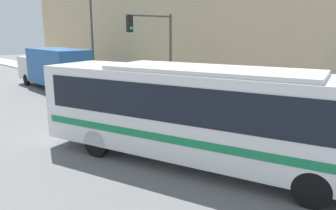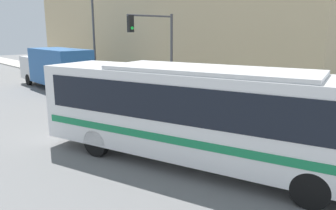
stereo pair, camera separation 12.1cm
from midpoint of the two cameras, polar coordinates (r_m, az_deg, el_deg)
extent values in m
plane|color=slate|center=(10.95, 13.54, -10.95)|extent=(120.00, 120.00, 0.00)
cube|color=#B7B2A8|center=(29.63, -12.46, 4.16)|extent=(2.99, 70.00, 0.14)
cube|color=tan|center=(29.69, -2.52, 13.89)|extent=(6.00, 32.72, 9.89)
cube|color=white|center=(10.50, 7.22, -1.56)|extent=(6.12, 12.20, 2.69)
cube|color=black|center=(10.39, 7.29, 1.03)|extent=(5.87, 11.30, 1.12)
cube|color=#197F4C|center=(10.66, 7.13, -4.65)|extent=(6.01, 11.75, 0.24)
cube|color=silver|center=(10.25, 7.44, 6.02)|extent=(4.27, 7.00, 0.16)
cylinder|color=black|center=(13.57, -5.59, -3.80)|extent=(0.56, 1.01, 0.97)
cylinder|color=black|center=(11.89, -12.05, -6.44)|extent=(0.56, 1.01, 0.97)
cylinder|color=black|center=(11.23, 25.29, -8.58)|extent=(0.56, 1.01, 0.97)
cylinder|color=black|center=(9.12, 23.90, -13.37)|extent=(0.56, 1.01, 0.97)
cube|color=#265999|center=(25.98, -18.16, 6.40)|extent=(2.48, 6.05, 2.61)
cube|color=silver|center=(29.89, -21.42, 6.17)|extent=(2.36, 2.35, 1.84)
cylinder|color=black|center=(29.24, -22.97, 4.08)|extent=(0.25, 0.90, 0.90)
cylinder|color=black|center=(24.69, -19.18, 2.97)|extent=(0.25, 0.90, 0.90)
cylinder|color=#999999|center=(17.03, 12.16, -0.95)|extent=(0.24, 0.24, 0.49)
sphere|color=#999999|center=(16.96, 12.21, 0.09)|extent=(0.22, 0.22, 0.22)
cylinder|color=#999999|center=(16.95, 12.52, -0.95)|extent=(0.11, 0.14, 0.11)
cylinder|color=#47474C|center=(20.16, 0.79, 8.18)|extent=(0.16, 0.16, 5.18)
cylinder|color=#47474C|center=(19.07, -2.85, 15.25)|extent=(3.20, 0.11, 0.11)
cube|color=black|center=(18.20, -6.36, 13.89)|extent=(0.30, 0.24, 0.90)
sphere|color=#19D83F|center=(18.08, -6.08, 13.19)|extent=(0.18, 0.18, 0.18)
cylinder|color=#47474C|center=(19.27, 3.45, 1.79)|extent=(0.06, 0.06, 1.08)
cylinder|color=#4C4C51|center=(19.16, 3.47, 3.69)|extent=(0.14, 0.14, 0.22)
cylinder|color=#47474C|center=(27.88, -12.62, 10.92)|extent=(0.18, 0.18, 6.92)
camera|label=1|loc=(0.06, -89.74, 0.06)|focal=35.00mm
camera|label=2|loc=(0.06, 90.26, -0.06)|focal=35.00mm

